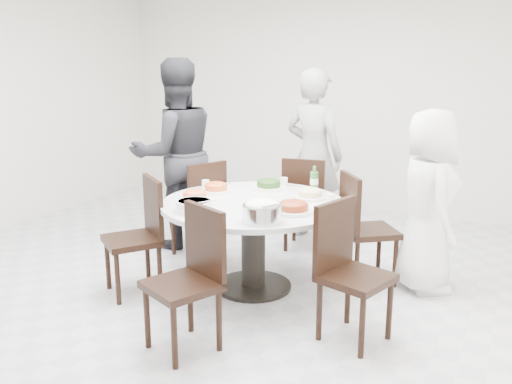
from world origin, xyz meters
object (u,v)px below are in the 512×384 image
at_px(chair_sw, 132,238).
at_px(soup_bowl, 194,206).
at_px(chair_n, 307,203).
at_px(chair_s, 182,282).
at_px(diner_middle, 314,155).
at_px(diner_left, 176,154).
at_px(chair_nw, 197,209).
at_px(dining_table, 253,245).
at_px(chair_se, 356,274).
at_px(diner_right, 428,201).
at_px(chair_ne, 370,228).
at_px(rice_bowl, 262,213).
at_px(beverage_bottle, 314,180).

xyz_separation_m(chair_sw, soup_bowl, (0.57, 0.06, 0.32)).
xyz_separation_m(chair_n, chair_s, (0.01, -2.24, 0.00)).
bearing_deg(diner_middle, soup_bowl, 94.24).
bearing_deg(chair_n, diner_left, 12.81).
bearing_deg(chair_nw, chair_n, 152.02).
height_order(dining_table, chair_se, chair_se).
relative_size(chair_n, chair_sw, 1.00).
height_order(dining_table, diner_right, diner_right).
distance_m(chair_ne, diner_right, 0.53).
bearing_deg(chair_se, chair_n, 48.53).
xyz_separation_m(chair_ne, chair_nw, (-1.66, -0.12, 0.00)).
height_order(chair_se, rice_bowl, chair_se).
height_order(diner_middle, rice_bowl, diner_middle).
distance_m(chair_s, chair_se, 1.16).
xyz_separation_m(chair_nw, chair_se, (1.85, -0.92, 0.00)).
bearing_deg(chair_nw, diner_right, 118.61).
bearing_deg(diner_left, rice_bowl, 90.75).
height_order(chair_s, beverage_bottle, beverage_bottle).
relative_size(chair_ne, diner_left, 0.50).
height_order(chair_se, diner_right, diner_right).
distance_m(chair_n, rice_bowl, 1.67).
xyz_separation_m(diner_middle, beverage_bottle, (0.37, -0.98, -0.03)).
xyz_separation_m(soup_bowl, beverage_bottle, (0.60, 0.97, 0.07)).
bearing_deg(diner_right, chair_s, 115.83).
xyz_separation_m(chair_ne, diner_middle, (-0.86, 0.91, 0.42)).
bearing_deg(beverage_bottle, chair_n, 115.77).
height_order(dining_table, diner_middle, diner_middle).
distance_m(chair_sw, rice_bowl, 1.19).
relative_size(chair_ne, diner_middle, 0.53).
distance_m(chair_se, rice_bowl, 0.78).
bearing_deg(chair_nw, chair_sw, 23.81).
bearing_deg(soup_bowl, chair_n, 79.55).
relative_size(chair_se, soup_bowl, 3.38).
relative_size(chair_se, diner_right, 0.63).
distance_m(chair_sw, soup_bowl, 0.66).
bearing_deg(chair_n, soup_bowl, 71.16).
xyz_separation_m(chair_ne, chair_n, (-0.79, 0.57, 0.00)).
relative_size(dining_table, soup_bowl, 5.34).
distance_m(rice_bowl, soup_bowl, 0.58).
bearing_deg(diner_left, chair_ne, 125.01).
height_order(chair_nw, rice_bowl, chair_nw).
relative_size(chair_se, rice_bowl, 3.31).
bearing_deg(chair_ne, diner_right, -119.29).
bearing_deg(soup_bowl, chair_ne, 43.57).
distance_m(chair_n, diner_right, 1.37).
bearing_deg(rice_bowl, diner_middle, 100.05).
distance_m(chair_n, beverage_bottle, 0.81).
bearing_deg(dining_table, rice_bowl, -56.75).
height_order(diner_left, soup_bowl, diner_left).
bearing_deg(diner_left, chair_se, 100.42).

